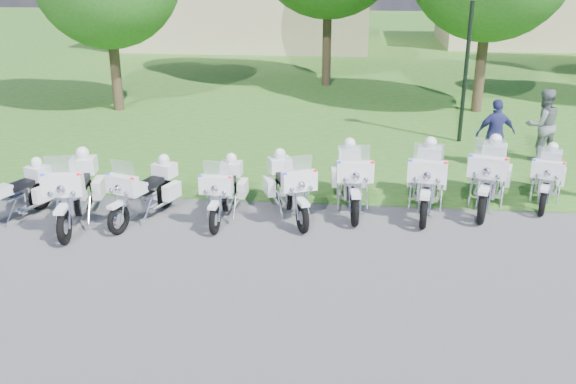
# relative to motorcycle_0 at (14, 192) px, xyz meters

# --- Properties ---
(ground) EXTENTS (100.00, 100.00, 0.00)m
(ground) POSITION_rel_motorcycle_0_xyz_m (6.73, -1.49, -0.61)
(ground) COLOR #59595E
(ground) RESTS_ON ground
(grass_lawn) EXTENTS (100.00, 48.00, 0.01)m
(grass_lawn) POSITION_rel_motorcycle_0_xyz_m (6.73, 25.51, -0.61)
(grass_lawn) COLOR #306620
(grass_lawn) RESTS_ON ground
(motorcycle_0) EXTENTS (1.23, 2.05, 1.46)m
(motorcycle_0) POSITION_rel_motorcycle_0_xyz_m (0.00, 0.00, 0.00)
(motorcycle_0) COLOR black
(motorcycle_0) RESTS_ON ground
(motorcycle_1) EXTENTS (1.08, 2.54, 1.71)m
(motorcycle_1) POSITION_rel_motorcycle_0_xyz_m (1.37, 0.00, 0.11)
(motorcycle_1) COLOR black
(motorcycle_1) RESTS_ON ground
(motorcycle_2) EXTENTS (1.20, 2.13, 1.49)m
(motorcycle_2) POSITION_rel_motorcycle_0_xyz_m (2.73, 0.37, 0.01)
(motorcycle_2) COLOR black
(motorcycle_2) RESTS_ON ground
(motorcycle_3) EXTENTS (0.75, 2.19, 1.47)m
(motorcycle_3) POSITION_rel_motorcycle_0_xyz_m (4.37, 0.61, 0.01)
(motorcycle_3) COLOR black
(motorcycle_3) RESTS_ON ground
(motorcycle_4) EXTENTS (1.30, 2.20, 1.56)m
(motorcycle_4) POSITION_rel_motorcycle_0_xyz_m (5.72, 0.84, 0.04)
(motorcycle_4) COLOR black
(motorcycle_4) RESTS_ON ground
(motorcycle_5) EXTENTS (0.94, 2.49, 1.67)m
(motorcycle_5) POSITION_rel_motorcycle_0_xyz_m (7.04, 1.42, 0.09)
(motorcycle_5) COLOR black
(motorcycle_5) RESTS_ON ground
(motorcycle_6) EXTENTS (1.06, 2.58, 1.74)m
(motorcycle_6) POSITION_rel_motorcycle_0_xyz_m (8.68, 1.47, 0.12)
(motorcycle_6) COLOR black
(motorcycle_6) RESTS_ON ground
(motorcycle_7) EXTENTS (1.32, 2.55, 1.76)m
(motorcycle_7) POSITION_rel_motorcycle_0_xyz_m (10.06, 1.81, 0.13)
(motorcycle_7) COLOR black
(motorcycle_7) RESTS_ON ground
(motorcycle_8) EXTENTS (1.17, 2.12, 1.48)m
(motorcycle_8) POSITION_rel_motorcycle_0_xyz_m (11.43, 2.20, 0.01)
(motorcycle_8) COLOR black
(motorcycle_8) RESTS_ON ground
(lamp_post) EXTENTS (0.44, 0.44, 4.49)m
(lamp_post) POSITION_rel_motorcycle_0_xyz_m (10.21, 6.94, 2.75)
(lamp_post) COLOR black
(lamp_post) RESTS_ON ground
(building_west) EXTENTS (14.56, 8.32, 4.10)m
(building_west) POSITION_rel_motorcycle_0_xyz_m (0.73, 26.51, 1.46)
(building_west) COLOR #C4B08E
(building_west) RESTS_ON ground
(building_east) EXTENTS (11.44, 7.28, 4.10)m
(building_east) POSITION_rel_motorcycle_0_xyz_m (17.73, 28.51, 1.46)
(building_east) COLOR #C4B08E
(building_east) RESTS_ON ground
(bystander_b) EXTENTS (1.11, 0.97, 1.94)m
(bystander_b) POSITION_rel_motorcycle_0_xyz_m (12.07, 5.31, 0.36)
(bystander_b) COLOR slate
(bystander_b) RESTS_ON ground
(bystander_c) EXTENTS (1.13, 0.68, 1.80)m
(bystander_c) POSITION_rel_motorcycle_0_xyz_m (10.72, 4.59, 0.29)
(bystander_c) COLOR navy
(bystander_c) RESTS_ON ground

